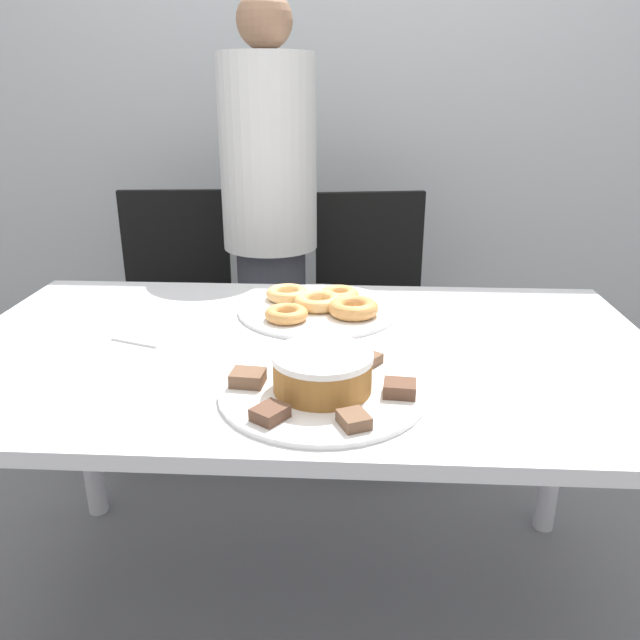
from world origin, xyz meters
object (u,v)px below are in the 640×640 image
Objects in this scene: plate_cake at (322,392)px; plate_donuts at (318,309)px; napkin at (147,335)px; frosted_cake at (322,371)px; office_chair_right at (375,330)px; office_chair_left at (175,326)px; person_standing at (270,232)px.

plate_donuts is (-0.03, 0.44, -0.00)m from plate_cake.
plate_donuts reaches higher than napkin.
frosted_cake is at bearing -32.37° from napkin.
napkin is (-0.37, -0.19, -0.00)m from plate_donuts.
frosted_cake is at bearing -106.04° from office_chair_right.
office_chair_left and office_chair_right have the same top height.
frosted_cake is 1.23× the size of napkin.
frosted_cake is at bearing -66.87° from office_chair_left.
office_chair_right reaches higher than plate_donuts.
plate_donuts is (0.57, -0.66, 0.31)m from office_chair_left.
frosted_cake is (-0.13, -1.11, 0.35)m from office_chair_right.
person_standing is 1.68× the size of office_chair_left.
plate_cake is (-0.13, -1.11, 0.31)m from office_chair_right.
napkin is at bearing 147.63° from plate_cake.
plate_cake is 0.48m from napkin.
office_chair_left is at bearing 130.61° from plate_donuts.
plate_donuts is 2.19× the size of frosted_cake.
person_standing is at bearing 102.45° from frosted_cake.
plate_cake is 0.95× the size of plate_donuts.
person_standing is 3.90× the size of plate_donuts.
person_standing is 0.53m from office_chair_left.
office_chair_left is (-0.37, 0.08, -0.37)m from person_standing.
plate_cake is at bearing -66.87° from office_chair_left.
plate_donuts is at bearing -54.82° from office_chair_left.
office_chair_right is 2.45× the size of plate_cake.
napkin is (-0.18, -0.78, -0.06)m from person_standing.
plate_cake is (0.23, -1.03, -0.06)m from person_standing.
office_chair_left is 0.73m from office_chair_right.
person_standing is 8.54× the size of frosted_cake.
office_chair_left reaches higher than plate_donuts.
office_chair_right is at bearing 11.73° from person_standing.
plate_cake is at bearing -85.67° from plate_donuts.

